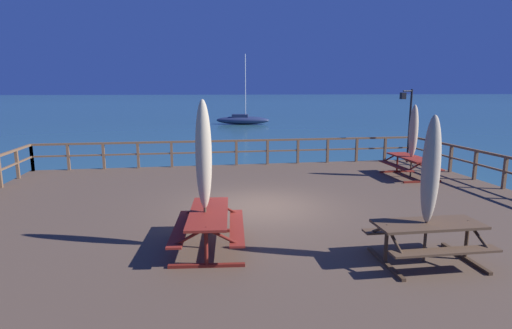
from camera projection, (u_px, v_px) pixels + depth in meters
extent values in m
plane|color=#2D5B6B|center=(261.00, 230.00, 11.26)|extent=(600.00, 600.00, 0.00)
cube|color=brown|center=(261.00, 218.00, 11.20)|extent=(16.52, 12.78, 0.68)
cube|color=brown|center=(236.00, 141.00, 17.00)|extent=(16.22, 0.09, 0.08)
cube|color=brown|center=(236.00, 152.00, 17.09)|extent=(16.22, 0.07, 0.06)
cube|color=brown|center=(32.00, 158.00, 15.83)|extent=(0.10, 0.10, 1.05)
cube|color=brown|center=(68.00, 157.00, 16.04)|extent=(0.10, 0.10, 1.05)
cube|color=brown|center=(104.00, 156.00, 16.25)|extent=(0.10, 0.10, 1.05)
cube|color=brown|center=(138.00, 155.00, 16.46)|extent=(0.10, 0.10, 1.05)
cube|color=brown|center=(172.00, 155.00, 16.68)|extent=(0.10, 0.10, 1.05)
cube|color=brown|center=(204.00, 154.00, 16.89)|extent=(0.10, 0.10, 1.05)
cube|color=brown|center=(236.00, 153.00, 17.10)|extent=(0.10, 0.10, 1.05)
cube|color=brown|center=(268.00, 152.00, 17.31)|extent=(0.10, 0.10, 1.05)
cube|color=brown|center=(298.00, 151.00, 17.52)|extent=(0.10, 0.10, 1.05)
cube|color=brown|center=(328.00, 151.00, 17.73)|extent=(0.10, 0.10, 1.05)
cube|color=brown|center=(357.00, 150.00, 17.94)|extent=(0.10, 0.10, 1.05)
cube|color=brown|center=(385.00, 149.00, 18.15)|extent=(0.10, 0.10, 1.05)
cube|color=brown|center=(413.00, 149.00, 18.36)|extent=(0.10, 0.10, 1.05)
cube|color=brown|center=(17.00, 164.00, 14.49)|extent=(0.10, 0.10, 1.05)
cube|color=brown|center=(32.00, 158.00, 15.83)|extent=(0.10, 0.10, 1.05)
cube|color=brown|center=(505.00, 173.00, 12.98)|extent=(0.10, 0.10, 1.05)
cube|color=brown|center=(475.00, 165.00, 14.32)|extent=(0.10, 0.10, 1.05)
cube|color=brown|center=(451.00, 159.00, 15.67)|extent=(0.10, 0.10, 1.05)
cube|color=brown|center=(430.00, 153.00, 17.01)|extent=(0.10, 0.10, 1.05)
cube|color=brown|center=(413.00, 149.00, 18.36)|extent=(0.10, 0.10, 1.05)
cube|color=brown|center=(428.00, 224.00, 7.40)|extent=(1.98, 0.79, 0.05)
cube|color=brown|center=(445.00, 251.00, 6.91)|extent=(1.98, 0.31, 0.04)
cube|color=brown|center=(411.00, 229.00, 8.00)|extent=(1.98, 0.31, 0.04)
cube|color=#432F1F|center=(385.00, 263.00, 7.42)|extent=(0.10, 1.40, 0.06)
cylinder|color=#432F1F|center=(386.00, 246.00, 7.35)|extent=(0.07, 0.07, 0.74)
cylinder|color=#432F1F|center=(394.00, 240.00, 7.04)|extent=(0.06, 0.63, 0.37)
cylinder|color=#432F1F|center=(380.00, 229.00, 7.59)|extent=(0.06, 0.63, 0.37)
cube|color=#432F1F|center=(465.00, 258.00, 7.65)|extent=(0.10, 1.40, 0.06)
cylinder|color=#432F1F|center=(466.00, 241.00, 7.59)|extent=(0.07, 0.07, 0.74)
cylinder|color=#432F1F|center=(478.00, 235.00, 7.27)|extent=(0.06, 0.63, 0.37)
cylinder|color=#432F1F|center=(458.00, 225.00, 7.82)|extent=(0.06, 0.63, 0.37)
cube|color=maroon|center=(410.00, 157.00, 14.71)|extent=(0.78, 2.17, 0.05)
cube|color=maroon|center=(424.00, 165.00, 14.85)|extent=(0.30, 2.17, 0.04)
cube|color=maroon|center=(395.00, 166.00, 14.69)|extent=(0.30, 2.17, 0.04)
cube|color=maroon|center=(422.00, 182.00, 13.97)|extent=(1.40, 0.09, 0.06)
cylinder|color=maroon|center=(423.00, 172.00, 13.91)|extent=(0.07, 0.07, 0.74)
cylinder|color=maroon|center=(431.00, 166.00, 13.91)|extent=(0.63, 0.06, 0.37)
cylinder|color=maroon|center=(416.00, 166.00, 13.82)|extent=(0.63, 0.06, 0.37)
cube|color=maroon|center=(397.00, 171.00, 15.72)|extent=(1.40, 0.09, 0.06)
cylinder|color=maroon|center=(397.00, 163.00, 15.66)|extent=(0.07, 0.07, 0.74)
cylinder|color=maroon|center=(404.00, 157.00, 15.66)|extent=(0.63, 0.06, 0.37)
cylinder|color=maroon|center=(391.00, 157.00, 15.58)|extent=(0.63, 0.06, 0.37)
cube|color=maroon|center=(209.00, 213.00, 8.08)|extent=(0.97, 2.26, 0.05)
cube|color=maroon|center=(237.00, 227.00, 8.17)|extent=(0.50, 2.21, 0.04)
cube|color=maroon|center=(181.00, 228.00, 8.10)|extent=(0.50, 2.21, 0.04)
cube|color=maroon|center=(207.00, 266.00, 7.31)|extent=(1.40, 0.22, 0.06)
cylinder|color=maroon|center=(206.00, 248.00, 7.25)|extent=(0.07, 0.07, 0.74)
cylinder|color=maroon|center=(222.00, 236.00, 7.22)|extent=(0.63, 0.12, 0.37)
cylinder|color=maroon|center=(190.00, 237.00, 7.19)|extent=(0.63, 0.12, 0.37)
cube|color=maroon|center=(212.00, 231.00, 9.11)|extent=(1.40, 0.22, 0.06)
cylinder|color=maroon|center=(211.00, 216.00, 9.05)|extent=(0.07, 0.07, 0.74)
cylinder|color=maroon|center=(224.00, 207.00, 9.02)|extent=(0.63, 0.12, 0.37)
cylinder|color=maroon|center=(199.00, 207.00, 8.99)|extent=(0.63, 0.12, 0.37)
cylinder|color=#4C3828|center=(429.00, 195.00, 7.31)|extent=(0.06, 0.06, 2.60)
ellipsoid|color=tan|center=(431.00, 170.00, 7.23)|extent=(0.32, 0.32, 1.98)
cylinder|color=#685B4C|center=(430.00, 178.00, 7.25)|extent=(0.21, 0.21, 0.05)
cone|color=#4C3828|center=(435.00, 119.00, 7.06)|extent=(0.10, 0.10, 0.14)
cylinder|color=#4C3828|center=(413.00, 143.00, 14.63)|extent=(0.06, 0.06, 2.51)
ellipsoid|color=tan|center=(413.00, 131.00, 14.54)|extent=(0.32, 0.32, 1.91)
cylinder|color=#71614F|center=(413.00, 135.00, 14.57)|extent=(0.21, 0.21, 0.05)
cone|color=#4C3828|center=(415.00, 107.00, 14.38)|extent=(0.10, 0.10, 0.14)
cylinder|color=#4C3828|center=(204.00, 180.00, 7.94)|extent=(0.06, 0.06, 2.84)
ellipsoid|color=#CCB793|center=(204.00, 155.00, 7.84)|extent=(0.32, 0.32, 2.16)
cylinder|color=#7A6E58|center=(204.00, 163.00, 7.87)|extent=(0.21, 0.21, 0.05)
cone|color=#4C3828|center=(202.00, 104.00, 7.66)|extent=(0.10, 0.10, 0.14)
cylinder|color=black|center=(409.00, 126.00, 17.54)|extent=(0.09, 0.09, 3.20)
cylinder|color=black|center=(408.00, 91.00, 17.13)|extent=(0.53, 0.26, 0.06)
cube|color=black|center=(403.00, 96.00, 17.03)|extent=(0.20, 0.20, 0.28)
sphere|color=#F4E08C|center=(403.00, 96.00, 17.03)|extent=(0.14, 0.14, 0.14)
ellipsoid|color=navy|center=(243.00, 120.00, 45.32)|extent=(6.22, 2.96, 0.90)
cube|color=#202949|center=(240.00, 116.00, 45.24)|extent=(2.00, 1.46, 0.36)
cylinder|color=silver|center=(245.00, 86.00, 44.60)|extent=(0.10, 0.10, 7.00)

